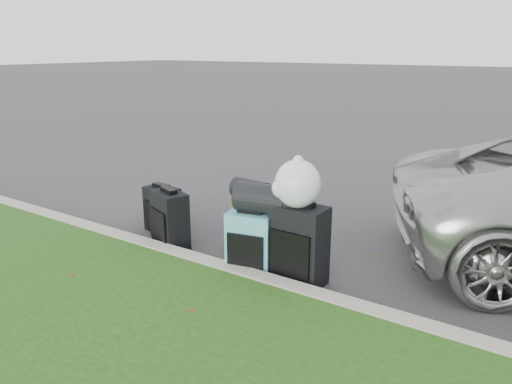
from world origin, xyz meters
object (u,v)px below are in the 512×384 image
Objects in this scene: suitcase_teal at (251,244)px; tote_green at (162,203)px; suitcase_large_black_right at (299,245)px; suitcase_olive at (248,224)px; suitcase_large_black_left at (170,220)px; suitcase_small_black at (163,209)px; tote_navy at (248,216)px.

suitcase_teal is 1.70× the size of tote_green.
suitcase_large_black_right is at bearing 5.40° from tote_green.
suitcase_large_black_left is at bearing -129.77° from suitcase_olive.
suitcase_small_black is at bearing 173.61° from suitcase_large_black_right.
suitcase_large_black_right is 2.03× the size of tote_green.
suitcase_large_black_left is 1.11m from tote_navy.
suitcase_large_black_left is 1.71× the size of tote_green.
tote_green is at bearing 159.62° from suitcase_large_black_left.
suitcase_large_black_left reaches higher than suitcase_olive.
suitcase_olive reaches higher than tote_navy.
tote_green is (-2.03, 0.82, -0.14)m from suitcase_teal.
tote_navy is (0.84, 0.67, -0.13)m from suitcase_small_black.
suitcase_small_black is 0.85× the size of suitcase_large_black_left.
suitcase_large_black_right reaches higher than suitcase_large_black_left.
suitcase_large_black_left is 1.19× the size of suitcase_olive.
tote_navy is at bearing 144.51° from suitcase_large_black_right.
suitcase_teal is (1.63, -0.41, 0.05)m from suitcase_small_black.
suitcase_small_black is 0.72× the size of suitcase_large_black_right.
suitcase_olive is at bearing 154.55° from suitcase_large_black_right.
suitcase_small_black is 1.79× the size of tote_navy.
tote_green is 1.23× the size of tote_navy.
tote_green is (-0.86, 0.75, -0.14)m from suitcase_large_black_left.
tote_green is (-0.40, 0.40, -0.09)m from suitcase_small_black.
suitcase_olive is (0.73, 0.52, -0.05)m from suitcase_large_black_left.
suitcase_small_black is at bearing 163.60° from suitcase_large_black_left.
suitcase_large_black_left reaches higher than suitcase_small_black.
tote_green is (-2.53, 0.71, -0.20)m from suitcase_large_black_right.
suitcase_large_black_left reaches higher than suitcase_teal.
suitcase_large_black_right reaches higher than tote_green.
suitcase_small_black is at bearing 153.36° from suitcase_teal.
suitcase_teal is (1.17, -0.06, -0.00)m from suitcase_large_black_left.
suitcase_large_black_right is at bearing 22.31° from suitcase_large_black_left.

